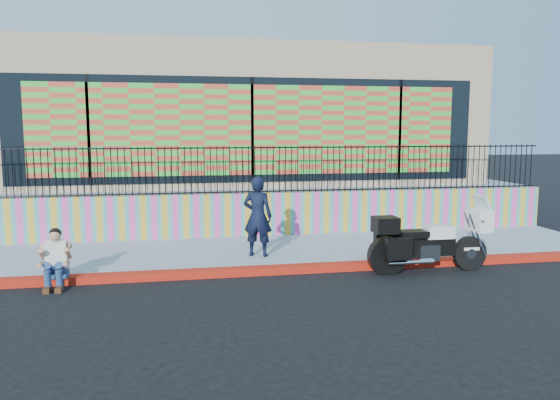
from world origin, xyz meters
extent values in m
plane|color=black|center=(0.00, 0.00, 0.00)|extent=(90.00, 90.00, 0.00)
cube|color=#A30B0D|center=(0.00, 0.00, 0.07)|extent=(16.00, 0.30, 0.15)
cube|color=gray|center=(0.00, 1.65, 0.07)|extent=(16.00, 3.00, 0.15)
cube|color=#FE42A7|center=(0.00, 3.25, 0.70)|extent=(16.00, 0.20, 1.10)
cube|color=gray|center=(0.00, 8.35, 0.62)|extent=(16.00, 10.00, 1.25)
cube|color=tan|center=(0.00, 8.15, 3.25)|extent=(14.00, 8.00, 4.00)
cube|color=black|center=(0.00, 4.13, 2.85)|extent=(12.60, 0.04, 2.80)
cube|color=#CE472D|center=(0.00, 4.10, 2.85)|extent=(11.48, 0.02, 2.40)
cylinder|color=black|center=(3.87, -0.45, 0.35)|extent=(0.70, 0.15, 0.70)
cylinder|color=black|center=(2.07, -0.45, 0.35)|extent=(0.70, 0.15, 0.70)
cube|color=black|center=(2.97, -0.45, 0.53)|extent=(1.00, 0.30, 0.36)
cube|color=silver|center=(2.92, -0.45, 0.42)|extent=(0.42, 0.36, 0.32)
cube|color=white|center=(3.16, -0.45, 0.82)|extent=(0.58, 0.34, 0.25)
cube|color=black|center=(2.60, -0.45, 0.80)|extent=(0.58, 0.36, 0.13)
cube|color=white|center=(4.06, -0.45, 1.03)|extent=(0.32, 0.55, 0.44)
cube|color=silver|center=(4.10, -0.45, 1.37)|extent=(0.19, 0.48, 0.36)
cube|color=black|center=(2.02, -0.45, 1.00)|extent=(0.46, 0.44, 0.32)
cube|color=black|center=(2.18, -0.77, 0.58)|extent=(0.51, 0.19, 0.42)
cube|color=black|center=(2.18, -0.13, 0.58)|extent=(0.51, 0.19, 0.42)
cube|color=white|center=(3.87, -0.45, 0.45)|extent=(0.34, 0.17, 0.06)
imported|color=black|center=(-0.33, 0.96, 1.02)|extent=(0.75, 0.63, 1.74)
cube|color=navy|center=(-4.22, -0.06, 0.24)|extent=(0.36, 0.28, 0.18)
cube|color=white|center=(-4.22, -0.10, 0.59)|extent=(0.38, 0.27, 0.54)
sphere|color=tan|center=(-4.22, -0.14, 0.95)|extent=(0.21, 0.21, 0.21)
cube|color=#472814|center=(-4.32, -0.50, 0.05)|extent=(0.11, 0.26, 0.10)
cube|color=#472814|center=(-4.12, -0.50, 0.05)|extent=(0.11, 0.26, 0.10)
camera|label=1|loc=(-1.99, -10.50, 2.89)|focal=35.00mm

